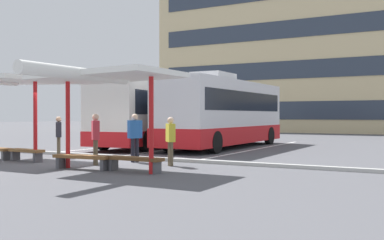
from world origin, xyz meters
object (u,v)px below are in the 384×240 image
waiting_passenger_1 (59,134)px  coach_bus_0 (166,114)px  waiting_shelter_1 (101,78)px  waiting_passenger_3 (135,134)px  bench_3 (134,161)px  waiting_passenger_2 (170,138)px  coach_bus_1 (225,114)px  bench_1 (26,152)px  bench_2 (82,158)px  waiting_shelter_0 (2,81)px  waiting_passenger_0 (96,135)px

waiting_passenger_1 → coach_bus_0: bearing=89.9°
waiting_shelter_1 → waiting_passenger_3: size_ratio=2.69×
bench_3 → waiting_shelter_1: bearing=-155.0°
waiting_passenger_2 → coach_bus_0: bearing=122.6°
coach_bus_1 → bench_1: size_ratio=6.61×
waiting_passenger_1 → bench_2: bearing=-36.1°
bench_1 → bench_2: same height
bench_2 → waiting_passenger_2: (1.91, 2.15, 0.59)m
coach_bus_0 → waiting_shelter_1: size_ratio=2.60×
coach_bus_1 → waiting_shelter_0: bearing=-113.1°
bench_1 → waiting_shelter_1: waiting_shelter_1 is taller
waiting_shelter_1 → bench_3: 2.66m
bench_2 → waiting_passenger_2: waiting_passenger_2 is taller
coach_bus_1 → bench_3: coach_bus_1 is taller
coach_bus_0 → coach_bus_1: size_ratio=1.17×
waiting_passenger_1 → waiting_passenger_2: bearing=-5.5°
bench_3 → waiting_passenger_2: bearing=86.6°
coach_bus_0 → waiting_shelter_0: size_ratio=2.37×
waiting_shelter_1 → waiting_passenger_0: 2.59m
waiting_shelter_0 → bench_3: 6.70m
waiting_passenger_2 → coach_bus_1: bearing=102.8°
coach_bus_0 → waiting_shelter_1: coach_bus_0 is taller
bench_3 → bench_2: bearing=-171.5°
waiting_shelter_0 → coach_bus_1: bearing=66.9°
waiting_passenger_2 → waiting_passenger_3: 1.81m
bench_1 → coach_bus_1: bearing=70.8°
coach_bus_1 → waiting_shelter_0: (-4.34, -10.19, 1.19)m
coach_bus_1 → waiting_passenger_2: coach_bus_1 is taller
coach_bus_0 → waiting_shelter_1: bearing=-67.5°
coach_bus_1 → waiting_passenger_3: bearing=-88.7°
coach_bus_0 → waiting_passenger_2: size_ratio=7.48×
coach_bus_1 → bench_2: (0.04, -10.75, -1.41)m
waiting_passenger_1 → waiting_passenger_2: (5.59, -0.54, -0.00)m
coach_bus_1 → waiting_passenger_1: (-3.65, -8.07, -0.81)m
bench_1 → waiting_passenger_2: waiting_passenger_2 is taller
coach_bus_1 → waiting_shelter_1: bearing=-85.1°
bench_3 → coach_bus_1: bearing=99.9°
coach_bus_0 → waiting_shelter_0: coach_bus_0 is taller
bench_3 → waiting_passenger_1: bearing=156.2°
bench_1 → waiting_passenger_0: 3.12m
coach_bus_1 → waiting_passenger_3: coach_bus_1 is taller
waiting_shelter_1 → waiting_passenger_1: (-4.58, 2.83, -1.87)m
waiting_shelter_0 → waiting_shelter_1: waiting_shelter_0 is taller
coach_bus_0 → waiting_passenger_3: 9.15m
waiting_shelter_0 → bench_2: size_ratio=2.58×
waiting_shelter_0 → waiting_passenger_2: 6.79m
waiting_passenger_1 → waiting_passenger_3: waiting_passenger_3 is taller
waiting_shelter_1 → bench_3: waiting_shelter_1 is taller
coach_bus_0 → waiting_passenger_1: size_ratio=7.46×
coach_bus_1 → waiting_passenger_0: 9.65m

